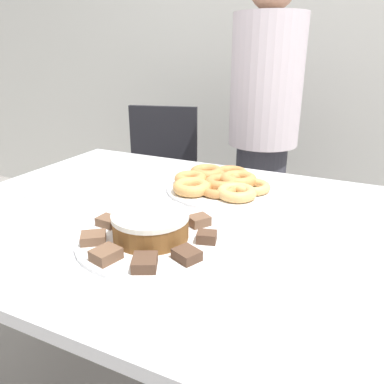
% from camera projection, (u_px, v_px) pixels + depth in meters
% --- Properties ---
extents(wall_back, '(8.00, 0.05, 2.60)m').
position_uv_depth(wall_back, '(309.00, 32.00, 2.21)').
color(wall_back, silver).
rests_on(wall_back, ground_plane).
extents(table, '(1.48, 1.02, 0.76)m').
position_uv_depth(table, '(193.00, 245.00, 1.07)').
color(table, silver).
rests_on(table, ground_plane).
extents(person_standing, '(0.34, 0.34, 1.57)m').
position_uv_depth(person_standing, '(263.00, 131.00, 1.86)').
color(person_standing, '#383842').
rests_on(person_standing, ground_plane).
extents(office_chair_left, '(0.54, 0.54, 0.91)m').
position_uv_depth(office_chair_left, '(158.00, 193.00, 2.14)').
color(office_chair_left, black).
rests_on(office_chair_left, ground_plane).
extents(plate_cake, '(0.36, 0.36, 0.01)m').
position_uv_depth(plate_cake, '(151.00, 239.00, 0.91)').
color(plate_cake, white).
rests_on(plate_cake, table).
extents(plate_donuts, '(0.36, 0.36, 0.01)m').
position_uv_depth(plate_donuts, '(222.00, 189.00, 1.24)').
color(plate_donuts, white).
rests_on(plate_donuts, table).
extents(frosted_cake, '(0.19, 0.19, 0.06)m').
position_uv_depth(frosted_cake, '(151.00, 225.00, 0.89)').
color(frosted_cake, brown).
rests_on(frosted_cake, plate_cake).
extents(lamington_0, '(0.07, 0.08, 0.02)m').
position_uv_depth(lamington_0, '(145.00, 262.00, 0.77)').
color(lamington_0, '#513828').
rests_on(lamington_0, plate_cake).
extents(lamington_1, '(0.07, 0.06, 0.02)m').
position_uv_depth(lamington_1, '(187.00, 255.00, 0.80)').
color(lamington_1, '#513828').
rests_on(lamington_1, plate_cake).
extents(lamington_2, '(0.05, 0.05, 0.02)m').
position_uv_depth(lamington_2, '(207.00, 237.00, 0.88)').
color(lamington_2, '#513828').
rests_on(lamington_2, plate_cake).
extents(lamington_3, '(0.06, 0.07, 0.02)m').
position_uv_depth(lamington_3, '(199.00, 221.00, 0.96)').
color(lamington_3, brown).
rests_on(lamington_3, plate_cake).
extents(lamington_4, '(0.05, 0.05, 0.02)m').
position_uv_depth(lamington_4, '(172.00, 211.00, 1.02)').
color(lamington_4, '#513828').
rests_on(lamington_4, plate_cake).
extents(lamington_5, '(0.08, 0.08, 0.03)m').
position_uv_depth(lamington_5, '(139.00, 211.00, 1.02)').
color(lamington_5, '#513828').
rests_on(lamington_5, plate_cake).
extents(lamington_6, '(0.05, 0.05, 0.02)m').
position_uv_depth(lamington_6, '(108.00, 221.00, 0.96)').
color(lamington_6, brown).
rests_on(lamington_6, plate_cake).
extents(lamington_7, '(0.07, 0.07, 0.02)m').
position_uv_depth(lamington_7, '(93.00, 238.00, 0.88)').
color(lamington_7, brown).
rests_on(lamington_7, plate_cake).
extents(lamington_8, '(0.06, 0.07, 0.03)m').
position_uv_depth(lamington_8, '(106.00, 255.00, 0.80)').
color(lamington_8, brown).
rests_on(lamington_8, plate_cake).
extents(donut_0, '(0.11, 0.11, 0.03)m').
position_uv_depth(donut_0, '(222.00, 183.00, 1.23)').
color(donut_0, '#C68447').
rests_on(donut_0, plate_donuts).
extents(donut_1, '(0.11, 0.11, 0.03)m').
position_uv_depth(donut_1, '(218.00, 190.00, 1.17)').
color(donut_1, '#C68447').
rests_on(donut_1, plate_donuts).
extents(donut_2, '(0.12, 0.12, 0.03)m').
position_uv_depth(donut_2, '(237.00, 193.00, 1.14)').
color(donut_2, '#E5AD66').
rests_on(donut_2, plate_donuts).
extents(donut_3, '(0.12, 0.12, 0.03)m').
position_uv_depth(donut_3, '(251.00, 187.00, 1.20)').
color(donut_3, '#E5AD66').
rests_on(donut_3, plate_donuts).
extents(donut_4, '(0.12, 0.12, 0.04)m').
position_uv_depth(donut_4, '(238.00, 179.00, 1.25)').
color(donut_4, '#D18E4C').
rests_on(donut_4, plate_donuts).
extents(donut_5, '(0.12, 0.12, 0.03)m').
position_uv_depth(donut_5, '(231.00, 173.00, 1.33)').
color(donut_5, '#C68447').
rests_on(donut_5, plate_donuts).
extents(donut_6, '(0.12, 0.12, 0.04)m').
position_uv_depth(donut_6, '(207.00, 173.00, 1.32)').
color(donut_6, '#C68447').
rests_on(donut_6, plate_donuts).
extents(donut_7, '(0.11, 0.11, 0.04)m').
position_uv_depth(donut_7, '(190.00, 179.00, 1.26)').
color(donut_7, '#D18E4C').
rests_on(donut_7, plate_donuts).
extents(donut_8, '(0.12, 0.12, 0.04)m').
position_uv_depth(donut_8, '(192.00, 187.00, 1.18)').
color(donut_8, tan).
rests_on(donut_8, plate_donuts).
extents(napkin, '(0.11, 0.09, 0.01)m').
position_uv_depth(napkin, '(35.00, 193.00, 1.21)').
color(napkin, white).
rests_on(napkin, table).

